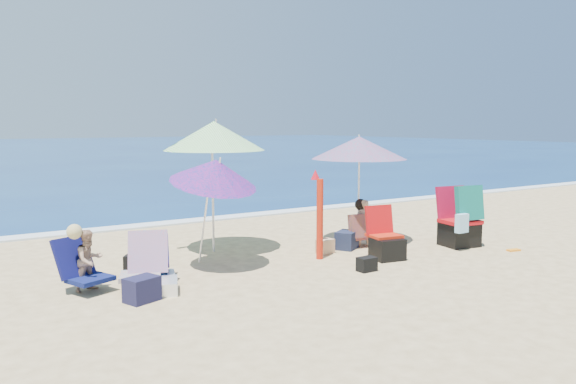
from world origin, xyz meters
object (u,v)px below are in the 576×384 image
person_center (363,224)px  umbrella_striped (214,136)px  umbrella_blue (215,172)px  camp_chair_left (386,243)px  camp_chair_right (460,224)px  person_left (86,260)px  chair_navy (155,270)px  chair_rainbow (151,276)px  umbrella_turquoise (359,148)px  furled_umbrella (319,210)px

person_center → umbrella_striped: bearing=156.3°
umbrella_blue → camp_chair_left: size_ratio=2.11×
umbrella_striped → camp_chair_left: (2.15, -1.99, -1.76)m
umbrella_striped → camp_chair_right: (3.95, -2.00, -1.61)m
person_left → umbrella_blue: bearing=3.9°
chair_navy → camp_chair_left: camp_chair_left is taller
chair_rainbow → chair_navy: bearing=63.0°
umbrella_blue → camp_chair_right: 4.68m
umbrella_blue → chair_navy: bearing=-169.0°
camp_chair_right → chair_navy: bearing=172.4°
umbrella_turquoise → chair_rainbow: bearing=-168.2°
person_left → umbrella_striped: bearing=25.8°
umbrella_turquoise → umbrella_blue: 3.12m
furled_umbrella → camp_chair_left: size_ratio=1.69×
furled_umbrella → camp_chair_left: (0.92, -0.63, -0.55)m
camp_chair_left → umbrella_striped: bearing=137.1°
chair_rainbow → furled_umbrella: bearing=5.4°
person_left → person_center: bearing=1.5°
camp_chair_right → chair_rainbow: bearing=176.5°
chair_rainbow → person_left: bearing=147.9°
camp_chair_right → camp_chair_left: bearing=179.9°
chair_rainbow → camp_chair_left: bearing=-5.1°
chair_rainbow → person_center: 4.23m
umbrella_blue → chair_rainbow: 1.89m
umbrella_turquoise → camp_chair_right: size_ratio=1.78×
umbrella_striped → umbrella_turquoise: bearing=-16.1°
furled_umbrella → person_center: (1.21, 0.30, -0.38)m
chair_navy → chair_rainbow: bearing=-117.0°
umbrella_turquoise → person_left: bearing=-174.9°
umbrella_blue → person_left: umbrella_blue is taller
camp_chair_left → person_center: 0.98m
furled_umbrella → camp_chair_right: size_ratio=1.29×
chair_navy → person_left: size_ratio=0.77×
umbrella_blue → camp_chair_left: umbrella_blue is taller
chair_navy → person_center: person_center is taller
camp_chair_left → camp_chair_right: bearing=-0.1°
person_center → chair_navy: bearing=-177.2°
camp_chair_right → person_center: (-1.51, 0.93, 0.01)m
camp_chair_right → person_center: camp_chair_right is taller
furled_umbrella → chair_navy: furled_umbrella is taller
umbrella_blue → umbrella_turquoise: bearing=5.8°
umbrella_striped → furled_umbrella: (1.23, -1.37, -1.21)m
furled_umbrella → chair_navy: (-2.78, 0.10, -0.64)m
umbrella_turquoise → person_left: (-5.05, -0.45, -1.37)m
person_left → furled_umbrella: bearing=-2.7°
umbrella_turquoise → person_left: 5.25m
umbrella_turquoise → camp_chair_left: size_ratio=2.33×
person_left → chair_navy: bearing=-4.3°
umbrella_blue → camp_chair_left: bearing=-19.4°
camp_chair_left → person_left: person_left is taller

